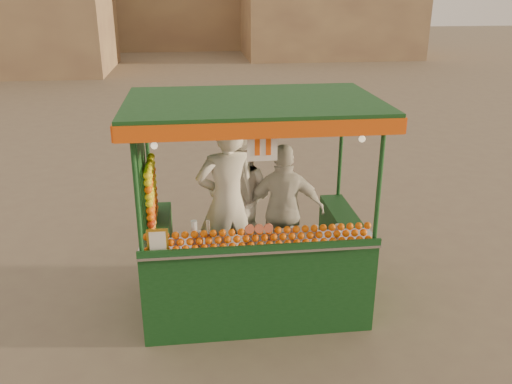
{
  "coord_description": "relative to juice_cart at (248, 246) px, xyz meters",
  "views": [
    {
      "loc": [
        -0.39,
        -5.31,
        3.54
      ],
      "look_at": [
        0.27,
        0.22,
        1.37
      ],
      "focal_mm": 37.13,
      "sensor_mm": 36.0,
      "label": 1
    }
  ],
  "objects": [
    {
      "name": "vendor_middle",
      "position": [
        -0.06,
        0.5,
        0.38
      ],
      "size": [
        1.08,
        1.01,
        1.77
      ],
      "rotation": [
        0.0,
        0.0,
        2.61
      ],
      "color": "silver",
      "rests_on": "ground"
    },
    {
      "name": "juice_cart",
      "position": [
        0.0,
        0.0,
        0.0
      ],
      "size": [
        2.69,
        1.75,
        2.45
      ],
      "color": "#103C16",
      "rests_on": "ground"
    },
    {
      "name": "building_right",
      "position": [
        6.84,
        23.97,
        1.71
      ],
      "size": [
        9.0,
        6.0,
        5.0
      ],
      "primitive_type": "cube",
      "color": "tan",
      "rests_on": "ground"
    },
    {
      "name": "vendor_left",
      "position": [
        -0.21,
        0.22,
        0.47
      ],
      "size": [
        0.78,
        0.59,
        1.95
      ],
      "rotation": [
        0.0,
        0.0,
        3.33
      ],
      "color": "silver",
      "rests_on": "ground"
    },
    {
      "name": "ground",
      "position": [
        -0.16,
        -0.03,
        -0.79
      ],
      "size": [
        90.0,
        90.0,
        0.0
      ],
      "primitive_type": "plane",
      "color": "brown",
      "rests_on": "ground"
    },
    {
      "name": "vendor_right",
      "position": [
        0.46,
        0.28,
        0.29
      ],
      "size": [
        0.98,
        0.5,
        1.61
      ],
      "rotation": [
        0.0,
        0.0,
        3.02
      ],
      "color": "silver",
      "rests_on": "ground"
    }
  ]
}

